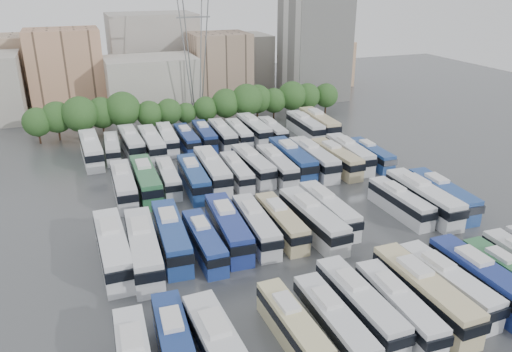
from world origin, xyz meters
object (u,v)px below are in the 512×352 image
object	(u,v)px
bus_r2_s3	(168,177)
bus_r0_s6	(359,304)
bus_r2_s8	(277,165)
bus_r1_s6	(281,221)
bus_r1_s13	(442,194)
bus_r2_s6	(237,171)
bus_r3_s10	(273,130)
bus_r2_s7	(253,165)
bus_r2_s2	(146,180)
bus_r3_s13	(319,123)
bus_r2_s5	(212,170)
bus_r3_s9	(254,129)
bus_r0_s5	(334,323)
bus_r3_s5	(187,139)
bus_r0_s8	(424,292)
bus_r0_s11	(510,275)
bus_r3_s3	(152,143)
bus_r0_s4	(293,326)
bus_r2_s10	(313,158)
electricity_pylon	(194,29)
bus_r3_s1	(112,148)
bus_r2_s12	(350,153)
bus_r3_s8	(239,133)
bus_r1_s1	(143,248)
bus_r3_s6	(205,135)
bus_r2_s1	(124,185)
bus_r3_s0	(91,149)
bus_r1_s5	(256,225)
bus_r2_s4	(193,177)
bus_r1_s12	(423,198)
bus_r1_s8	(328,209)
bus_r3_s7	(223,134)
bus_r0_s9	(447,283)
bus_r1_s4	(228,227)
bus_r2_s11	(336,158)
bus_r2_s13	(371,154)
bus_r0_s10	(483,281)
bus_r3_s12	(305,126)
apartment_tower	(314,45)
bus_r1_s0	(113,248)
bus_r0_s7	(398,306)
bus_r1_s2	(171,235)
bus_r1_s7	(313,219)

from	to	relation	value
bus_r2_s3	bus_r0_s6	bearing A→B (deg)	-72.01
bus_r2_s8	bus_r1_s6	bearing A→B (deg)	-109.03
bus_r1_s13	bus_r2_s6	xyz separation A→B (m)	(-23.11, 18.07, -0.21)
bus_r3_s10	bus_r2_s7	bearing A→B (deg)	-118.93
bus_r2_s2	bus_r3_s13	size ratio (longest dim) A/B	0.96
bus_r2_s5	bus_r3_s9	xyz separation A→B (m)	(13.36, 18.33, -0.13)
bus_r0_s5	bus_r3_s5	size ratio (longest dim) A/B	1.00
bus_r0_s5	bus_r0_s8	size ratio (longest dim) A/B	0.88
bus_r0_s11	bus_r3_s3	size ratio (longest dim) A/B	0.86
bus_r3_s10	bus_r0_s4	bearing A→B (deg)	-108.03
bus_r0_s8	bus_r2_s10	bearing A→B (deg)	79.11
electricity_pylon	bus_r3_s1	size ratio (longest dim) A/B	3.07
bus_r2_s12	bus_r3_s8	xyz separation A→B (m)	(-13.29, 17.72, -0.24)
bus_r1_s1	bus_r3_s10	world-z (taller)	bus_r1_s1
bus_r1_s1	bus_r1_s13	size ratio (longest dim) A/B	1.08
bus_r3_s6	bus_r0_s4	bearing A→B (deg)	-94.51
bus_r1_s13	bus_r3_s8	distance (m)	40.07
bus_r2_s12	bus_r3_s1	size ratio (longest dim) A/B	1.17
electricity_pylon	bus_r2_s1	bearing A→B (deg)	-117.97
bus_r2_s10	bus_r3_s0	bearing A→B (deg)	153.15
bus_r1_s5	bus_r2_s4	world-z (taller)	bus_r2_s4
bus_r2_s3	bus_r1_s12	bearing A→B (deg)	-30.93
bus_r2_s6	bus_r3_s13	world-z (taller)	bus_r3_s13
bus_r1_s8	bus_r2_s4	xyz separation A→B (m)	(-13.40, 16.15, 0.06)
bus_r2_s4	bus_r3_s7	bearing A→B (deg)	64.22
bus_r0_s9	bus_r1_s4	bearing A→B (deg)	129.52
bus_r2_s11	bus_r2_s1	bearing A→B (deg)	176.64
bus_r3_s3	bus_r3_s10	size ratio (longest dim) A/B	1.16
bus_r1_s12	bus_r1_s5	bearing A→B (deg)	178.56
bus_r0_s6	bus_r1_s12	world-z (taller)	bus_r1_s12
bus_r3_s5	bus_r2_s13	bearing A→B (deg)	-34.96
bus_r0_s10	bus_r2_s1	bearing A→B (deg)	128.46
bus_r3_s12	bus_r1_s8	bearing A→B (deg)	-109.71
bus_r3_s3	bus_r0_s9	bearing A→B (deg)	-69.84
bus_r3_s0	bus_r3_s8	size ratio (longest dim) A/B	1.19
apartment_tower	bus_r3_s8	xyz separation A→B (m)	(-29.05, -27.87, -11.27)
bus_r1_s6	bus_r3_s9	world-z (taller)	bus_r3_s9
bus_r1_s0	bus_r3_s6	distance (m)	41.50
bus_r0_s7	bus_r1_s2	distance (m)	25.62
bus_r2_s2	bus_r2_s8	world-z (taller)	bus_r2_s2
apartment_tower	bus_r1_s7	world-z (taller)	apartment_tower
bus_r3_s5	bus_r1_s0	bearing A→B (deg)	-114.70
apartment_tower	bus_r0_s8	xyz separation A→B (m)	(-29.06, -81.87, -11.00)
bus_r3_s8	bus_r2_s13	bearing A→B (deg)	-45.92
bus_r2_s7	bus_r3_s12	world-z (taller)	bus_r3_s12
bus_r0_s9	bus_r2_s12	xyz separation A→B (m)	(10.10, 35.69, 0.13)
bus_r1_s6	bus_r2_s7	size ratio (longest dim) A/B	0.92
bus_r2_s13	bus_r3_s6	distance (m)	30.27
apartment_tower	bus_r3_s0	size ratio (longest dim) A/B	1.93
bus_r2_s2	bus_r2_s5	size ratio (longest dim) A/B	0.98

